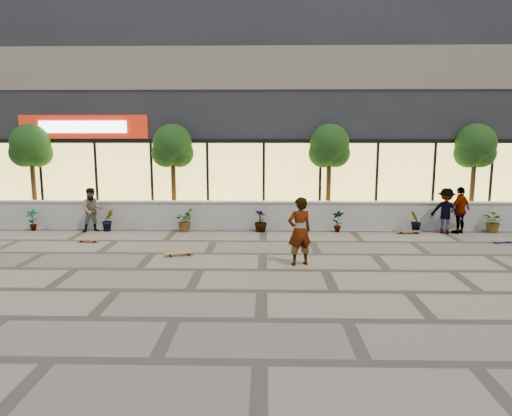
{
  "coord_description": "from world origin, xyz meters",
  "views": [
    {
      "loc": [
        0.08,
        -9.84,
        3.46
      ],
      "look_at": [
        -0.21,
        3.76,
        1.3
      ],
      "focal_mm": 32.0,
      "sensor_mm": 36.0,
      "label": 1
    }
  ],
  "objects_px": {
    "tree_east": "(475,148)",
    "tree_midwest": "(173,148)",
    "skater_center": "(299,231)",
    "skateboard_left": "(88,240)",
    "skater_right_far": "(446,211)",
    "tree_west": "(31,148)",
    "skater_right_near": "(460,210)",
    "skateboard_right_near": "(409,231)",
    "skateboard_center": "(179,253)",
    "skateboard_right_far": "(503,241)",
    "skater_left": "(92,210)",
    "tree_mideast": "(329,148)"
  },
  "relations": [
    {
      "from": "tree_east",
      "to": "tree_midwest",
      "type": "bearing_deg",
      "value": 180.0
    },
    {
      "from": "tree_east",
      "to": "skater_center",
      "type": "height_order",
      "value": "tree_east"
    },
    {
      "from": "skateboard_left",
      "to": "skater_right_far",
      "type": "bearing_deg",
      "value": 10.31
    },
    {
      "from": "tree_west",
      "to": "skater_right_near",
      "type": "bearing_deg",
      "value": -5.0
    },
    {
      "from": "tree_midwest",
      "to": "skateboard_left",
      "type": "xyz_separation_m",
      "value": [
        -2.26,
        -3.05,
        -2.91
      ]
    },
    {
      "from": "tree_east",
      "to": "skateboard_right_near",
      "type": "distance_m",
      "value": 4.31
    },
    {
      "from": "tree_midwest",
      "to": "skateboard_center",
      "type": "distance_m",
      "value": 5.63
    },
    {
      "from": "tree_east",
      "to": "tree_west",
      "type": "bearing_deg",
      "value": 180.0
    },
    {
      "from": "skater_right_near",
      "to": "skateboard_right_far",
      "type": "relative_size",
      "value": 2.32
    },
    {
      "from": "skateboard_left",
      "to": "skateboard_right_far",
      "type": "height_order",
      "value": "same"
    },
    {
      "from": "tree_east",
      "to": "skater_left",
      "type": "bearing_deg",
      "value": -174.37
    },
    {
      "from": "skater_right_far",
      "to": "skateboard_right_far",
      "type": "relative_size",
      "value": 2.24
    },
    {
      "from": "skateboard_left",
      "to": "skateboard_right_near",
      "type": "height_order",
      "value": "skateboard_right_near"
    },
    {
      "from": "skater_right_far",
      "to": "skateboard_center",
      "type": "height_order",
      "value": "skater_right_far"
    },
    {
      "from": "tree_mideast",
      "to": "skater_right_far",
      "type": "distance_m",
      "value": 4.76
    },
    {
      "from": "skateboard_center",
      "to": "tree_mideast",
      "type": "bearing_deg",
      "value": 25.9
    },
    {
      "from": "skater_left",
      "to": "skater_center",
      "type": "bearing_deg",
      "value": -52.97
    },
    {
      "from": "tree_west",
      "to": "skateboard_right_far",
      "type": "xyz_separation_m",
      "value": [
        16.82,
        -2.87,
        -2.91
      ]
    },
    {
      "from": "tree_mideast",
      "to": "skater_center",
      "type": "distance_m",
      "value": 6.1
    },
    {
      "from": "tree_east",
      "to": "skater_left",
      "type": "height_order",
      "value": "tree_east"
    },
    {
      "from": "skateboard_right_near",
      "to": "skater_right_near",
      "type": "bearing_deg",
      "value": 3.24
    },
    {
      "from": "skateboard_center",
      "to": "skateboard_right_near",
      "type": "xyz_separation_m",
      "value": [
        7.62,
        3.2,
        0.0
      ]
    },
    {
      "from": "skater_center",
      "to": "skateboard_right_near",
      "type": "distance_m",
      "value": 5.89
    },
    {
      "from": "skater_right_far",
      "to": "skater_left",
      "type": "bearing_deg",
      "value": 28.39
    },
    {
      "from": "tree_midwest",
      "to": "skater_right_near",
      "type": "distance_m",
      "value": 10.81
    },
    {
      "from": "tree_east",
      "to": "skateboard_center",
      "type": "bearing_deg",
      "value": -155.74
    },
    {
      "from": "tree_east",
      "to": "skater_right_far",
      "type": "bearing_deg",
      "value": -136.97
    },
    {
      "from": "tree_midwest",
      "to": "skater_right_near",
      "type": "xyz_separation_m",
      "value": [
        10.5,
        -1.4,
        -2.14
      ]
    },
    {
      "from": "tree_east",
      "to": "skateboard_right_near",
      "type": "bearing_deg",
      "value": -151.89
    },
    {
      "from": "tree_east",
      "to": "skateboard_left",
      "type": "relative_size",
      "value": 5.46
    },
    {
      "from": "tree_mideast",
      "to": "skater_left",
      "type": "height_order",
      "value": "tree_mideast"
    },
    {
      "from": "tree_west",
      "to": "skater_right_near",
      "type": "xyz_separation_m",
      "value": [
        16.0,
        -1.4,
        -2.14
      ]
    },
    {
      "from": "skateboard_center",
      "to": "skater_left",
      "type": "bearing_deg",
      "value": 121.01
    },
    {
      "from": "skater_right_near",
      "to": "tree_east",
      "type": "bearing_deg",
      "value": -159.19
    },
    {
      "from": "skateboard_right_near",
      "to": "skateboard_center",
      "type": "bearing_deg",
      "value": -157.15
    },
    {
      "from": "tree_east",
      "to": "skater_right_far",
      "type": "height_order",
      "value": "tree_east"
    },
    {
      "from": "tree_west",
      "to": "skater_right_far",
      "type": "height_order",
      "value": "tree_west"
    },
    {
      "from": "skater_right_far",
      "to": "skateboard_left",
      "type": "height_order",
      "value": "skater_right_far"
    },
    {
      "from": "tree_east",
      "to": "skateboard_center",
      "type": "xyz_separation_m",
      "value": [
        -10.43,
        -4.7,
        -2.9
      ]
    },
    {
      "from": "skater_center",
      "to": "skateboard_center",
      "type": "relative_size",
      "value": 2.12
    },
    {
      "from": "tree_east",
      "to": "skateboard_right_near",
      "type": "xyz_separation_m",
      "value": [
        -2.81,
        -1.5,
        -2.9
      ]
    },
    {
      "from": "skater_center",
      "to": "tree_east",
      "type": "bearing_deg",
      "value": -161.07
    },
    {
      "from": "skater_right_near",
      "to": "skateboard_left",
      "type": "distance_m",
      "value": 12.89
    },
    {
      "from": "skater_right_far",
      "to": "skateboard_right_near",
      "type": "bearing_deg",
      "value": 32.76
    },
    {
      "from": "tree_midwest",
      "to": "tree_east",
      "type": "height_order",
      "value": "same"
    },
    {
      "from": "skater_right_far",
      "to": "skateboard_left",
      "type": "xyz_separation_m",
      "value": [
        -12.26,
        -1.65,
        -0.74
      ]
    },
    {
      "from": "tree_west",
      "to": "tree_east",
      "type": "relative_size",
      "value": 1.0
    },
    {
      "from": "tree_mideast",
      "to": "skateboard_right_near",
      "type": "bearing_deg",
      "value": -29.13
    },
    {
      "from": "skateboard_center",
      "to": "tree_west",
      "type": "bearing_deg",
      "value": 126.68
    },
    {
      "from": "tree_midwest",
      "to": "skateboard_right_near",
      "type": "bearing_deg",
      "value": -9.79
    }
  ]
}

